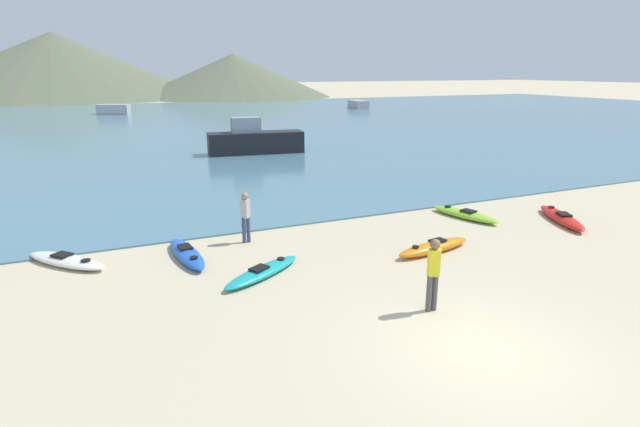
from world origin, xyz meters
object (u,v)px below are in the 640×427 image
kayak_on_sand_3 (465,214)px  person_near_waterline (245,214)px  kayak_on_sand_0 (434,247)px  person_near_foreground (433,270)px  kayak_on_sand_4 (263,272)px  moored_boat_1 (114,109)px  kayak_on_sand_1 (187,253)px  kayak_on_sand_2 (561,218)px  moored_boat_3 (255,141)px  kayak_on_sand_5 (66,260)px  moored_boat_2 (358,104)px

kayak_on_sand_3 → person_near_waterline: (-7.99, 0.65, 0.78)m
kayak_on_sand_0 → person_near_foreground: 3.91m
kayak_on_sand_4 → moored_boat_1: bearing=91.5°
kayak_on_sand_4 → moored_boat_1: (-1.44, 53.57, 0.52)m
kayak_on_sand_4 → person_near_waterline: bearing=82.7°
person_near_waterline → kayak_on_sand_3: bearing=-4.7°
kayak_on_sand_3 → kayak_on_sand_1: bearing=180.0°
person_near_foreground → kayak_on_sand_2: bearing=24.2°
kayak_on_sand_3 → moored_boat_3: bearing=99.5°
kayak_on_sand_3 → kayak_on_sand_0: bearing=-142.4°
kayak_on_sand_3 → kayak_on_sand_4: (-8.35, -2.10, -0.02)m
kayak_on_sand_1 → person_near_waterline: (1.94, 0.64, 0.77)m
kayak_on_sand_2 → kayak_on_sand_3: (-2.80, 1.77, -0.02)m
kayak_on_sand_0 → moored_boat_1: 54.32m
kayak_on_sand_0 → person_near_waterline: (-4.82, 3.10, 0.76)m
kayak_on_sand_5 → person_near_foreground: person_near_foreground is taller
kayak_on_sand_0 → kayak_on_sand_2: 6.01m
moored_boat_1 → kayak_on_sand_3: bearing=-79.2°
kayak_on_sand_1 → kayak_on_sand_4: bearing=-53.0°
moored_boat_2 → moored_boat_3: (-24.14, -31.11, 0.26)m
kayak_on_sand_2 → moored_boat_1: 54.71m
moored_boat_2 → kayak_on_sand_1: bearing=-123.1°
kayak_on_sand_1 → kayak_on_sand_5: kayak_on_sand_1 is taller
person_near_foreground → kayak_on_sand_1: bearing=128.9°
kayak_on_sand_5 → person_near_foreground: (7.57, -6.34, 0.84)m
moored_boat_1 → moored_boat_2: moored_boat_1 is taller
kayak_on_sand_2 → moored_boat_1: (-12.59, 53.24, 0.48)m
kayak_on_sand_3 → moored_boat_2: bearing=66.0°
kayak_on_sand_5 → moored_boat_2: bearing=53.9°
kayak_on_sand_3 → person_near_waterline: size_ratio=1.77×
kayak_on_sand_3 → person_near_foreground: 7.81m
kayak_on_sand_5 → moored_boat_3: (10.26, 15.98, 0.73)m
kayak_on_sand_4 → moored_boat_3: (5.54, 18.94, 0.73)m
kayak_on_sand_4 → kayak_on_sand_2: bearing=1.7°
kayak_on_sand_0 → kayak_on_sand_3: (3.18, 2.45, -0.02)m
kayak_on_sand_4 → moored_boat_3: moored_boat_3 is taller
kayak_on_sand_1 → moored_boat_2: (31.26, 47.94, 0.45)m
kayak_on_sand_2 → kayak_on_sand_5: kayak_on_sand_2 is taller
kayak_on_sand_3 → person_near_foreground: bearing=-135.0°
moored_boat_1 → person_near_waterline: bearing=-88.0°
kayak_on_sand_0 → kayak_on_sand_2: kayak_on_sand_0 is taller
person_near_foreground → kayak_on_sand_0: bearing=52.7°
person_near_foreground → moored_boat_2: (26.82, 53.44, -0.37)m
kayak_on_sand_1 → moored_boat_3: 18.29m
kayak_on_sand_2 → kayak_on_sand_1: bearing=172.0°
moored_boat_1 → moored_boat_2: (31.12, -3.52, -0.05)m
person_near_foreground → moored_boat_1: size_ratio=0.44×
kayak_on_sand_5 → moored_boat_2: 58.32m
kayak_on_sand_5 → moored_boat_3: size_ratio=0.42×
kayak_on_sand_2 → person_near_waterline: bearing=167.3°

